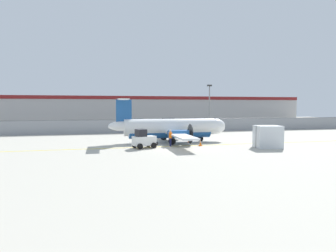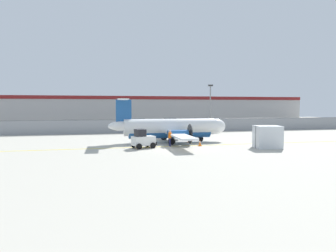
{
  "view_description": "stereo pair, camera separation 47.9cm",
  "coord_description": "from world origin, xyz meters",
  "px_view_note": "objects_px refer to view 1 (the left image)",
  "views": [
    {
      "loc": [
        -7.94,
        -27.66,
        4.18
      ],
      "look_at": [
        0.18,
        6.29,
        1.8
      ],
      "focal_mm": 32.0,
      "sensor_mm": 36.0,
      "label": 1
    },
    {
      "loc": [
        -7.48,
        -27.77,
        4.18
      ],
      "look_at": [
        0.18,
        6.29,
        1.8
      ],
      "focal_mm": 32.0,
      "sensor_mm": 36.0,
      "label": 2
    }
  ],
  "objects_px": {
    "baggage_tug": "(144,139)",
    "traffic_cone_far_left": "(189,140)",
    "cargo_container": "(268,137)",
    "parked_car_4": "(211,122)",
    "traffic_cone_near_left": "(200,143)",
    "parked_car_3": "(168,122)",
    "traffic_cone_near_right": "(140,146)",
    "ground_crew_worker": "(170,137)",
    "traffic_cone_far_right": "(190,138)",
    "parked_car_1": "(99,124)",
    "parked_car_0": "(67,125)",
    "parked_car_2": "(136,123)",
    "commuter_airplane": "(172,128)",
    "apron_light_pole": "(209,105)"
  },
  "relations": [
    {
      "from": "traffic_cone_far_right",
      "to": "parked_car_4",
      "type": "distance_m",
      "value": 24.83
    },
    {
      "from": "cargo_container",
      "to": "parked_car_4",
      "type": "xyz_separation_m",
      "value": [
        5.64,
        29.4,
        -0.21
      ]
    },
    {
      "from": "ground_crew_worker",
      "to": "traffic_cone_near_right",
      "type": "bearing_deg",
      "value": 19.69
    },
    {
      "from": "traffic_cone_far_left",
      "to": "parked_car_1",
      "type": "relative_size",
      "value": 0.15
    },
    {
      "from": "parked_car_1",
      "to": "ground_crew_worker",
      "type": "bearing_deg",
      "value": 104.61
    },
    {
      "from": "traffic_cone_near_right",
      "to": "apron_light_pole",
      "type": "xyz_separation_m",
      "value": [
        12.24,
        13.23,
        3.99
      ]
    },
    {
      "from": "apron_light_pole",
      "to": "traffic_cone_near_left",
      "type": "bearing_deg",
      "value": -115.02
    },
    {
      "from": "parked_car_0",
      "to": "parked_car_4",
      "type": "relative_size",
      "value": 0.97
    },
    {
      "from": "parked_car_1",
      "to": "parked_car_3",
      "type": "bearing_deg",
      "value": -162.75
    },
    {
      "from": "commuter_airplane",
      "to": "traffic_cone_near_right",
      "type": "height_order",
      "value": "commuter_airplane"
    },
    {
      "from": "parked_car_0",
      "to": "parked_car_2",
      "type": "height_order",
      "value": "same"
    },
    {
      "from": "traffic_cone_near_left",
      "to": "traffic_cone_far_right",
      "type": "relative_size",
      "value": 1.0
    },
    {
      "from": "traffic_cone_near_right",
      "to": "parked_car_3",
      "type": "distance_m",
      "value": 31.3
    },
    {
      "from": "cargo_container",
      "to": "parked_car_4",
      "type": "bearing_deg",
      "value": 88.07
    },
    {
      "from": "baggage_tug",
      "to": "traffic_cone_far_right",
      "type": "height_order",
      "value": "baggage_tug"
    },
    {
      "from": "ground_crew_worker",
      "to": "parked_car_4",
      "type": "xyz_separation_m",
      "value": [
        14.78,
        26.11,
        -0.06
      ]
    },
    {
      "from": "traffic_cone_near_left",
      "to": "ground_crew_worker",
      "type": "bearing_deg",
      "value": 172.24
    },
    {
      "from": "traffic_cone_far_left",
      "to": "parked_car_2",
      "type": "relative_size",
      "value": 0.15
    },
    {
      "from": "parked_car_4",
      "to": "apron_light_pole",
      "type": "height_order",
      "value": "apron_light_pole"
    },
    {
      "from": "cargo_container",
      "to": "traffic_cone_near_left",
      "type": "bearing_deg",
      "value": 163.49
    },
    {
      "from": "commuter_airplane",
      "to": "cargo_container",
      "type": "height_order",
      "value": "commuter_airplane"
    },
    {
      "from": "ground_crew_worker",
      "to": "traffic_cone_near_right",
      "type": "distance_m",
      "value": 3.59
    },
    {
      "from": "traffic_cone_far_left",
      "to": "parked_car_2",
      "type": "xyz_separation_m",
      "value": [
        -2.73,
        25.11,
        0.58
      ]
    },
    {
      "from": "cargo_container",
      "to": "traffic_cone_far_left",
      "type": "distance_m",
      "value": 8.68
    },
    {
      "from": "traffic_cone_near_left",
      "to": "traffic_cone_near_right",
      "type": "height_order",
      "value": "same"
    },
    {
      "from": "baggage_tug",
      "to": "traffic_cone_far_left",
      "type": "distance_m",
      "value": 6.65
    },
    {
      "from": "ground_crew_worker",
      "to": "parked_car_1",
      "type": "bearing_deg",
      "value": -73.81
    },
    {
      "from": "parked_car_0",
      "to": "parked_car_4",
      "type": "height_order",
      "value": "same"
    },
    {
      "from": "baggage_tug",
      "to": "traffic_cone_near_right",
      "type": "distance_m",
      "value": 0.87
    },
    {
      "from": "baggage_tug",
      "to": "traffic_cone_far_left",
      "type": "xyz_separation_m",
      "value": [
        5.74,
        3.32,
        -0.54
      ]
    },
    {
      "from": "ground_crew_worker",
      "to": "traffic_cone_far_left",
      "type": "xyz_separation_m",
      "value": [
        2.86,
        2.65,
        -0.64
      ]
    },
    {
      "from": "ground_crew_worker",
      "to": "parked_car_4",
      "type": "relative_size",
      "value": 0.39
    },
    {
      "from": "traffic_cone_near_right",
      "to": "parked_car_3",
      "type": "bearing_deg",
      "value": 71.66
    },
    {
      "from": "baggage_tug",
      "to": "ground_crew_worker",
      "type": "xyz_separation_m",
      "value": [
        2.88,
        0.67,
        0.1
      ]
    },
    {
      "from": "traffic_cone_far_left",
      "to": "apron_light_pole",
      "type": "height_order",
      "value": "apron_light_pole"
    },
    {
      "from": "ground_crew_worker",
      "to": "baggage_tug",
      "type": "bearing_deg",
      "value": 12.98
    },
    {
      "from": "traffic_cone_far_right",
      "to": "parked_car_0",
      "type": "xyz_separation_m",
      "value": [
        -15.75,
        20.68,
        0.58
      ]
    },
    {
      "from": "parked_car_3",
      "to": "traffic_cone_near_right",
      "type": "bearing_deg",
      "value": 69.41
    },
    {
      "from": "traffic_cone_near_right",
      "to": "traffic_cone_far_left",
      "type": "relative_size",
      "value": 1.0
    },
    {
      "from": "traffic_cone_far_right",
      "to": "parked_car_1",
      "type": "height_order",
      "value": "parked_car_1"
    },
    {
      "from": "traffic_cone_near_right",
      "to": "parked_car_0",
      "type": "height_order",
      "value": "parked_car_0"
    },
    {
      "from": "ground_crew_worker",
      "to": "parked_car_0",
      "type": "xyz_separation_m",
      "value": [
        -12.3,
        24.7,
        -0.06
      ]
    },
    {
      "from": "traffic_cone_near_left",
      "to": "parked_car_3",
      "type": "bearing_deg",
      "value": 83.26
    },
    {
      "from": "cargo_container",
      "to": "traffic_cone_far_right",
      "type": "relative_size",
      "value": 4.19
    },
    {
      "from": "cargo_container",
      "to": "parked_car_4",
      "type": "distance_m",
      "value": 29.94
    },
    {
      "from": "cargo_container",
      "to": "parked_car_3",
      "type": "relative_size",
      "value": 0.63
    },
    {
      "from": "traffic_cone_far_right",
      "to": "parked_car_2",
      "type": "bearing_deg",
      "value": 97.99
    },
    {
      "from": "baggage_tug",
      "to": "parked_car_3",
      "type": "height_order",
      "value": "baggage_tug"
    },
    {
      "from": "traffic_cone_near_left",
      "to": "parked_car_0",
      "type": "xyz_separation_m",
      "value": [
        -15.41,
        25.12,
        0.58
      ]
    },
    {
      "from": "parked_car_1",
      "to": "parked_car_3",
      "type": "height_order",
      "value": "same"
    }
  ]
}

